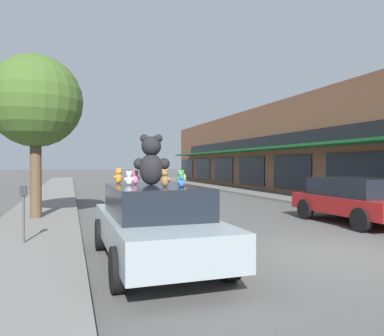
{
  "coord_description": "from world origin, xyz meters",
  "views": [
    {
      "loc": [
        -5.07,
        -6.35,
        1.89
      ],
      "look_at": [
        -2.63,
        1.15,
        1.8
      ],
      "focal_mm": 35.0,
      "sensor_mm": 36.0,
      "label": 1
    }
  ],
  "objects_px": {
    "plush_art_car": "(155,222)",
    "teddy_bear_blue": "(182,181)",
    "teddy_bear_orange": "(119,176)",
    "teddy_bear_giant": "(151,161)",
    "teddy_bear_brown": "(165,178)",
    "street_tree": "(35,102)",
    "teddy_bear_pink": "(135,177)",
    "teddy_bear_yellow": "(184,180)",
    "parked_car_far_center": "(355,198)",
    "teddy_bear_white": "(129,178)",
    "teddy_bear_green": "(181,178)",
    "parking_meter": "(23,207)"
  },
  "relations": [
    {
      "from": "plush_art_car",
      "to": "teddy_bear_giant",
      "type": "xyz_separation_m",
      "value": [
        0.01,
        0.34,
        1.17
      ]
    },
    {
      "from": "teddy_bear_orange",
      "to": "teddy_bear_brown",
      "type": "bearing_deg",
      "value": 75.29
    },
    {
      "from": "teddy_bear_blue",
      "to": "parking_meter",
      "type": "distance_m",
      "value": 4.0
    },
    {
      "from": "teddy_bear_yellow",
      "to": "teddy_bear_brown",
      "type": "bearing_deg",
      "value": -38.05
    },
    {
      "from": "teddy_bear_white",
      "to": "street_tree",
      "type": "distance_m",
      "value": 6.69
    },
    {
      "from": "teddy_bear_white",
      "to": "parking_meter",
      "type": "height_order",
      "value": "teddy_bear_white"
    },
    {
      "from": "teddy_bear_orange",
      "to": "teddy_bear_white",
      "type": "bearing_deg",
      "value": 61.13
    },
    {
      "from": "teddy_bear_white",
      "to": "teddy_bear_yellow",
      "type": "bearing_deg",
      "value": 171.31
    },
    {
      "from": "teddy_bear_brown",
      "to": "street_tree",
      "type": "distance_m",
      "value": 7.55
    },
    {
      "from": "teddy_bear_white",
      "to": "parked_car_far_center",
      "type": "xyz_separation_m",
      "value": [
        7.5,
        2.26,
        -0.81
      ]
    },
    {
      "from": "teddy_bear_yellow",
      "to": "teddy_bear_blue",
      "type": "distance_m",
      "value": 0.44
    },
    {
      "from": "teddy_bear_green",
      "to": "parking_meter",
      "type": "xyz_separation_m",
      "value": [
        -2.97,
        2.42,
        -0.68
      ]
    },
    {
      "from": "parking_meter",
      "to": "teddy_bear_yellow",
      "type": "bearing_deg",
      "value": -36.53
    },
    {
      "from": "teddy_bear_giant",
      "to": "teddy_bear_yellow",
      "type": "xyz_separation_m",
      "value": [
        0.53,
        -0.48,
        -0.37
      ]
    },
    {
      "from": "teddy_bear_brown",
      "to": "parking_meter",
      "type": "distance_m",
      "value": 3.69
    },
    {
      "from": "plush_art_car",
      "to": "teddy_bear_pink",
      "type": "relative_size",
      "value": 16.2
    },
    {
      "from": "teddy_bear_green",
      "to": "teddy_bear_pink",
      "type": "bearing_deg",
      "value": 2.62
    },
    {
      "from": "teddy_bear_pink",
      "to": "teddy_bear_yellow",
      "type": "bearing_deg",
      "value": 115.39
    },
    {
      "from": "teddy_bear_orange",
      "to": "teddy_bear_blue",
      "type": "height_order",
      "value": "teddy_bear_orange"
    },
    {
      "from": "teddy_bear_green",
      "to": "teddy_bear_yellow",
      "type": "xyz_separation_m",
      "value": [
        0.1,
        0.15,
        -0.04
      ]
    },
    {
      "from": "teddy_bear_pink",
      "to": "teddy_bear_orange",
      "type": "bearing_deg",
      "value": -69.93
    },
    {
      "from": "plush_art_car",
      "to": "teddy_bear_blue",
      "type": "distance_m",
      "value": 1.03
    },
    {
      "from": "plush_art_car",
      "to": "teddy_bear_giant",
      "type": "bearing_deg",
      "value": 88.11
    },
    {
      "from": "teddy_bear_brown",
      "to": "teddy_bear_orange",
      "type": "bearing_deg",
      "value": -4.76
    },
    {
      "from": "teddy_bear_yellow",
      "to": "teddy_bear_pink",
      "type": "height_order",
      "value": "teddy_bear_pink"
    },
    {
      "from": "teddy_bear_white",
      "to": "teddy_bear_orange",
      "type": "bearing_deg",
      "value": -57.67
    },
    {
      "from": "teddy_bear_giant",
      "to": "teddy_bear_blue",
      "type": "relative_size",
      "value": 4.67
    },
    {
      "from": "teddy_bear_green",
      "to": "parked_car_far_center",
      "type": "bearing_deg",
      "value": -98.1
    },
    {
      "from": "teddy_bear_brown",
      "to": "teddy_bear_blue",
      "type": "distance_m",
      "value": 0.33
    },
    {
      "from": "teddy_bear_green",
      "to": "street_tree",
      "type": "bearing_deg",
      "value": -7.4
    },
    {
      "from": "teddy_bear_pink",
      "to": "parking_meter",
      "type": "xyz_separation_m",
      "value": [
        -2.28,
        1.43,
        -0.67
      ]
    },
    {
      "from": "street_tree",
      "to": "parking_meter",
      "type": "relative_size",
      "value": 4.21
    },
    {
      "from": "teddy_bear_orange",
      "to": "teddy_bear_yellow",
      "type": "distance_m",
      "value": 1.63
    },
    {
      "from": "teddy_bear_white",
      "to": "street_tree",
      "type": "height_order",
      "value": "street_tree"
    },
    {
      "from": "teddy_bear_white",
      "to": "parked_car_far_center",
      "type": "distance_m",
      "value": 7.88
    },
    {
      "from": "teddy_bear_green",
      "to": "teddy_bear_brown",
      "type": "xyz_separation_m",
      "value": [
        -0.32,
        -0.06,
        0.01
      ]
    },
    {
      "from": "street_tree",
      "to": "teddy_bear_blue",
      "type": "bearing_deg",
      "value": -66.48
    },
    {
      "from": "parking_meter",
      "to": "parked_car_far_center",
      "type": "bearing_deg",
      "value": 3.27
    },
    {
      "from": "teddy_bear_giant",
      "to": "teddy_bear_pink",
      "type": "bearing_deg",
      "value": -32.47
    },
    {
      "from": "teddy_bear_orange",
      "to": "teddy_bear_green",
      "type": "bearing_deg",
      "value": 85.97
    },
    {
      "from": "teddy_bear_yellow",
      "to": "teddy_bear_pink",
      "type": "relative_size",
      "value": 0.8
    },
    {
      "from": "teddy_bear_blue",
      "to": "parking_meter",
      "type": "relative_size",
      "value": 0.17
    },
    {
      "from": "teddy_bear_yellow",
      "to": "teddy_bear_green",
      "type": "bearing_deg",
      "value": -6.83
    },
    {
      "from": "plush_art_car",
      "to": "teddy_bear_orange",
      "type": "relative_size",
      "value": 14.29
    },
    {
      "from": "teddy_bear_yellow",
      "to": "teddy_bear_white",
      "type": "bearing_deg",
      "value": -95.06
    },
    {
      "from": "teddy_bear_orange",
      "to": "teddy_bear_brown",
      "type": "height_order",
      "value": "same"
    },
    {
      "from": "teddy_bear_blue",
      "to": "street_tree",
      "type": "xyz_separation_m",
      "value": [
        -2.98,
        6.85,
        2.35
      ]
    },
    {
      "from": "teddy_bear_giant",
      "to": "teddy_bear_orange",
      "type": "height_order",
      "value": "teddy_bear_giant"
    },
    {
      "from": "teddy_bear_white",
      "to": "street_tree",
      "type": "relative_size",
      "value": 0.05
    },
    {
      "from": "parked_car_far_center",
      "to": "plush_art_car",
      "type": "bearing_deg",
      "value": -159.29
    }
  ]
}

